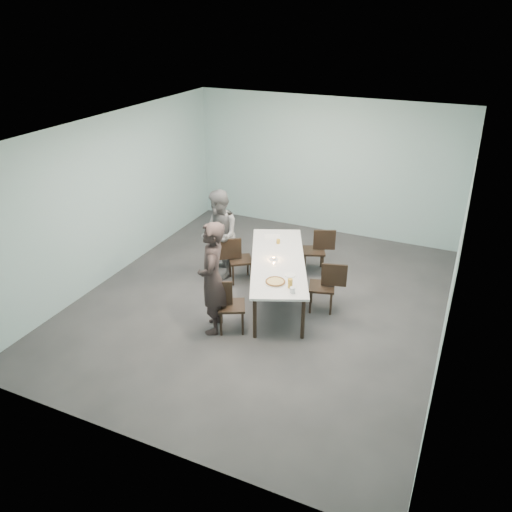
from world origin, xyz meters
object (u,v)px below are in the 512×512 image
at_px(chair_far_right, 318,248).
at_px(water_tumbler, 292,290).
at_px(chair_far_left, 236,257).
at_px(pizza, 275,282).
at_px(table, 278,263).
at_px(diner_near, 212,278).
at_px(chair_near_right, 327,283).
at_px(diner_far, 219,235).
at_px(tealight, 274,258).
at_px(chair_near_left, 226,302).
at_px(beer_glass, 290,283).
at_px(amber_tumbler, 278,241).
at_px(side_plate, 290,275).

distance_m(chair_far_right, water_tumbler, 2.22).
bearing_deg(chair_far_left, pizza, -76.26).
distance_m(table, diner_near, 1.44).
distance_m(chair_near_right, diner_far, 2.26).
bearing_deg(tealight, chair_near_left, -104.06).
distance_m(chair_near_right, water_tumbler, 1.00).
relative_size(chair_near_left, diner_near, 0.47).
distance_m(chair_far_left, pizza, 1.59).
bearing_deg(beer_glass, chair_far_left, 143.80).
xyz_separation_m(table, amber_tumbler, (-0.24, 0.62, 0.10)).
relative_size(table, diner_near, 1.49).
distance_m(diner_near, diner_far, 1.80).
relative_size(chair_near_right, diner_near, 0.47).
distance_m(table, diner_far, 1.36).
bearing_deg(water_tumbler, beer_glass, 123.33).
xyz_separation_m(chair_far_right, pizza, (-0.08, -2.01, 0.27)).
relative_size(chair_near_left, tealight, 15.54).
bearing_deg(side_plate, chair_near_left, -133.52).
height_order(chair_near_right, water_tumbler, chair_near_right).
height_order(diner_near, side_plate, diner_near).
xyz_separation_m(chair_far_left, diner_far, (-0.38, 0.08, 0.35)).
relative_size(chair_near_right, water_tumbler, 9.67).
bearing_deg(diner_far, water_tumbler, 15.05).
bearing_deg(beer_glass, tealight, 127.03).
bearing_deg(chair_near_right, tealight, -14.84).
distance_m(diner_far, beer_glass, 2.16).
height_order(chair_far_right, tealight, chair_far_right).
distance_m(table, chair_far_right, 1.30).
height_order(side_plate, beer_glass, beer_glass).
bearing_deg(chair_far_left, water_tumbler, -73.54).
distance_m(beer_glass, water_tumbler, 0.16).
bearing_deg(chair_near_left, tealight, 49.63).
bearing_deg(tealight, chair_far_right, 72.19).
xyz_separation_m(chair_near_right, pizza, (-0.64, -0.74, 0.27)).
bearing_deg(chair_far_right, pizza, 66.22).
distance_m(chair_far_left, chair_far_right, 1.61).
bearing_deg(diner_near, beer_glass, 92.56).
height_order(chair_near_left, chair_far_left, same).
distance_m(chair_far_right, amber_tumbler, 0.90).
relative_size(chair_far_left, pizza, 2.56).
bearing_deg(pizza, diner_near, -146.57).
bearing_deg(beer_glass, pizza, 169.59).
height_order(table, beer_glass, beer_glass).
bearing_deg(amber_tumbler, chair_near_left, -94.01).
distance_m(chair_near_left, chair_near_right, 1.76).
distance_m(diner_near, amber_tumbler, 1.95).
distance_m(chair_far_left, side_plate, 1.51).
xyz_separation_m(chair_near_left, diner_far, (-0.94, 1.57, 0.35)).
bearing_deg(chair_far_right, chair_near_right, 92.19).
relative_size(table, chair_far_right, 3.16).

